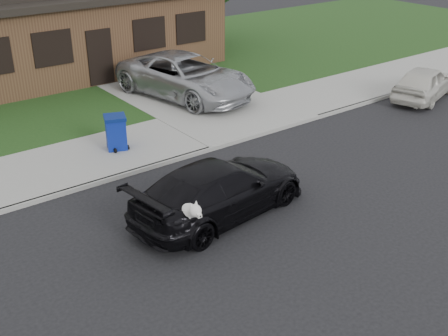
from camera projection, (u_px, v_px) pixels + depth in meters
ground at (162, 247)px, 11.88m from camera, size 120.00×120.00×0.00m
sidewalk at (67, 165)px, 15.45m from camera, size 60.00×3.00×0.12m
curb at (91, 185)px, 14.37m from camera, size 60.00×0.12×0.12m
driveway at (160, 83)px, 22.31m from camera, size 4.50×13.00×0.14m
sedan at (220, 189)px, 12.85m from camera, size 4.74×2.44×1.32m
minivan at (186, 76)px, 20.28m from camera, size 3.56×5.87×1.52m
white_compact at (424, 83)px, 20.55m from camera, size 3.84×2.39×1.22m
recycling_bin at (116, 132)px, 16.12m from camera, size 0.77×0.77×1.00m
house at (56, 17)px, 23.93m from camera, size 12.60×8.60×4.65m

